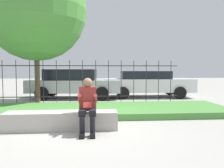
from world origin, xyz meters
TOP-DOWN VIEW (x-y plane):
  - ground_plane at (0.00, 0.00)m, footprint 60.00×60.00m
  - stone_bench at (-0.32, 0.00)m, footprint 2.62×0.52m
  - person_seated_reader at (0.30, -0.29)m, footprint 0.42×0.73m
  - grass_berm at (0.00, 1.87)m, footprint 9.57×2.34m
  - iron_fence at (0.00, 3.43)m, footprint 7.57×0.03m
  - car_parked_right at (3.18, 5.88)m, footprint 4.50×2.07m
  - car_parked_center at (-0.55, 5.67)m, footprint 4.54×2.17m
  - tree_behind_fence at (-1.93, 4.20)m, footprint 4.16×4.16m

SIDE VIEW (x-z plane):
  - ground_plane at x=0.00m, z-range 0.00..0.00m
  - grass_berm at x=0.00m, z-range 0.00..0.19m
  - stone_bench at x=-0.32m, z-range -0.02..0.40m
  - person_seated_reader at x=0.30m, z-range 0.05..1.27m
  - car_parked_right at x=3.18m, z-range 0.05..1.39m
  - car_parked_center at x=-0.55m, z-range 0.04..1.47m
  - iron_fence at x=0.00m, z-range 0.04..1.81m
  - tree_behind_fence at x=-1.93m, z-range 0.88..6.81m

